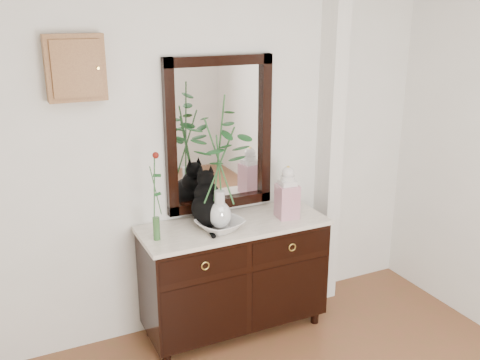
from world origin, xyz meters
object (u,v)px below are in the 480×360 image
cat (208,198)px  ginger_jar (287,192)px  sideboard (234,271)px  lotus_bowl (220,225)px

cat → ginger_jar: 0.57m
sideboard → ginger_jar: ginger_jar is taller
sideboard → ginger_jar: 0.70m
sideboard → cat: (-0.16, 0.06, 0.57)m
sideboard → cat: 0.59m
lotus_bowl → ginger_jar: bearing=1.6°
cat → lotus_bowl: (0.03, -0.13, -0.15)m
cat → lotus_bowl: 0.20m
cat → ginger_jar: ginger_jar is taller
sideboard → cat: bearing=159.8°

